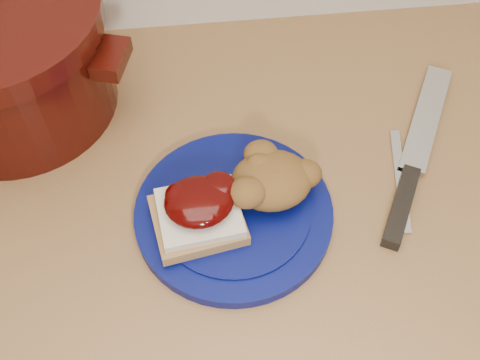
{
  "coord_description": "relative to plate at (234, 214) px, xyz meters",
  "views": [
    {
      "loc": [
        -0.07,
        1.05,
        1.53
      ],
      "look_at": [
        -0.03,
        1.46,
        0.95
      ],
      "focal_mm": 45.0,
      "sensor_mm": 36.0,
      "label": 1
    }
  ],
  "objects": [
    {
      "name": "stuffing_mound",
      "position": [
        0.05,
        0.02,
        0.04
      ],
      "size": [
        0.1,
        0.09,
        0.05
      ],
      "primitive_type": "ellipsoid",
      "rotation": [
        0.0,
        0.0,
        0.07
      ],
      "color": "brown",
      "rests_on": "plate"
    },
    {
      "name": "plate",
      "position": [
        0.0,
        0.0,
        0.0
      ],
      "size": [
        0.26,
        0.26,
        0.02
      ],
      "primitive_type": "cylinder",
      "rotation": [
        0.0,
        0.0,
        0.07
      ],
      "color": "#050B4B",
      "rests_on": "wood_countertop"
    },
    {
      "name": "chef_knife",
      "position": [
        0.23,
        0.02,
        0.0
      ],
      "size": [
        0.17,
        0.29,
        0.02
      ],
      "rotation": [
        0.0,
        0.0,
        1.08
      ],
      "color": "black",
      "rests_on": "wood_countertop"
    },
    {
      "name": "base_cabinet",
      "position": [
        0.04,
        0.06,
        -0.48
      ],
      "size": [
        4.0,
        0.6,
        0.86
      ],
      "primitive_type": "cube",
      "color": "beige",
      "rests_on": "floor"
    },
    {
      "name": "dutch_oven",
      "position": [
        -0.28,
        0.22,
        0.08
      ],
      "size": [
        0.36,
        0.36,
        0.18
      ],
      "rotation": [
        0.0,
        0.0,
        -0.29
      ],
      "color": "black",
      "rests_on": "wood_countertop"
    },
    {
      "name": "sandwich",
      "position": [
        -0.04,
        -0.01,
        0.03
      ],
      "size": [
        0.12,
        0.11,
        0.05
      ],
      "rotation": [
        0.0,
        0.0,
        0.07
      ],
      "color": "olive",
      "rests_on": "plate"
    },
    {
      "name": "butter_knife",
      "position": [
        0.22,
        0.03,
        -0.0
      ],
      "size": [
        0.04,
        0.16,
        0.0
      ],
      "primitive_type": "cube",
      "rotation": [
        0.0,
        0.0,
        1.4
      ],
      "color": "silver",
      "rests_on": "wood_countertop"
    },
    {
      "name": "pepper_grinder",
      "position": [
        -0.25,
        0.24,
        0.06
      ],
      "size": [
        0.06,
        0.06,
        0.13
      ],
      "rotation": [
        0.0,
        0.0,
        -0.09
      ],
      "color": "black",
      "rests_on": "wood_countertop"
    }
  ]
}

